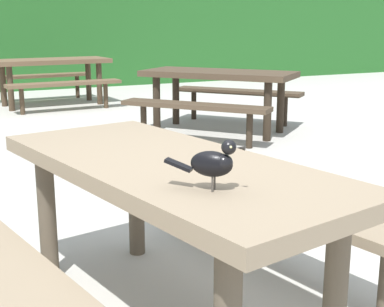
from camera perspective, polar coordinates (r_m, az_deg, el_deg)
picnic_table_foreground at (r=2.39m, az=-2.49°, el=-4.90°), size 1.97×2.00×0.74m
bird_grackle at (r=1.88m, az=2.34°, el=-0.89°), size 0.22×0.22×0.18m
picnic_table_mid_left at (r=9.15m, az=-14.36°, el=8.30°), size 1.84×1.77×0.74m
picnic_table_mid_right at (r=6.68m, az=2.74°, el=6.95°), size 2.38×2.39×0.74m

